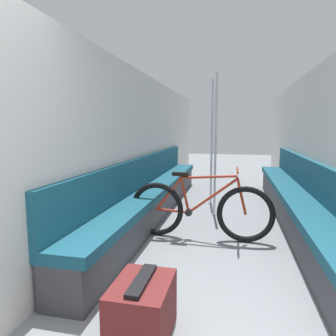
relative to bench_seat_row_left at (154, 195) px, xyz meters
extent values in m
cube|color=silver|center=(-0.25, -0.07, 0.81)|extent=(0.10, 10.07, 2.25)
cube|color=silver|center=(2.39, -0.07, 0.81)|extent=(0.10, 10.07, 2.25)
cube|color=#3D3D42|center=(0.03, 0.00, -0.12)|extent=(0.38, 5.47, 0.38)
cube|color=#195166|center=(0.03, 0.00, 0.12)|extent=(0.45, 5.47, 0.10)
cube|color=#195166|center=(-0.16, 0.00, 0.40)|extent=(0.07, 5.47, 0.45)
cube|color=#3D3D42|center=(2.11, 0.00, -0.12)|extent=(0.38, 5.47, 0.38)
cube|color=#195166|center=(2.11, 0.00, 0.12)|extent=(0.45, 5.47, 0.10)
cube|color=#195166|center=(2.30, 0.00, 0.40)|extent=(0.07, 5.47, 0.45)
torus|color=black|center=(0.29, -0.92, 0.03)|extent=(0.69, 0.07, 0.69)
torus|color=black|center=(1.40, -0.92, 0.03)|extent=(0.69, 0.07, 0.69)
cylinder|color=#9E2D19|center=(0.50, -0.92, 0.02)|extent=(0.42, 0.03, 0.05)
cylinder|color=#9E2D19|center=(0.44, -0.92, 0.23)|extent=(0.33, 0.03, 0.42)
cylinder|color=#9E2D19|center=(0.65, -0.92, 0.26)|extent=(0.14, 0.03, 0.49)
cylinder|color=#9E2D19|center=(1.00, -0.92, 0.24)|extent=(0.60, 0.03, 0.47)
cylinder|color=#9E2D19|center=(0.94, -0.92, 0.48)|extent=(0.70, 0.03, 0.08)
cylinder|color=#9E2D19|center=(1.34, -0.92, 0.26)|extent=(0.14, 0.03, 0.46)
cylinder|color=black|center=(0.70, -0.92, 0.02)|extent=(0.09, 0.06, 0.09)
cube|color=black|center=(0.59, -0.92, 0.50)|extent=(0.20, 0.07, 0.04)
cylinder|color=#9E2D19|center=(1.29, -0.92, 0.57)|extent=(0.02, 0.46, 0.02)
cylinder|color=gray|center=(0.84, 0.87, -0.31)|extent=(0.08, 0.08, 0.01)
cylinder|color=silver|center=(0.84, 0.87, 0.80)|extent=(0.04, 0.04, 2.23)
cylinder|color=gray|center=(0.96, 0.14, -0.31)|extent=(0.08, 0.08, 0.01)
cylinder|color=silver|center=(0.96, 0.14, 0.80)|extent=(0.04, 0.04, 2.23)
cube|color=maroon|center=(0.68, -2.78, -0.13)|extent=(0.37, 0.49, 0.38)
cube|color=black|center=(0.68, -2.78, 0.08)|extent=(0.09, 0.42, 0.03)
camera|label=1|loc=(1.25, -4.54, 1.07)|focal=32.00mm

